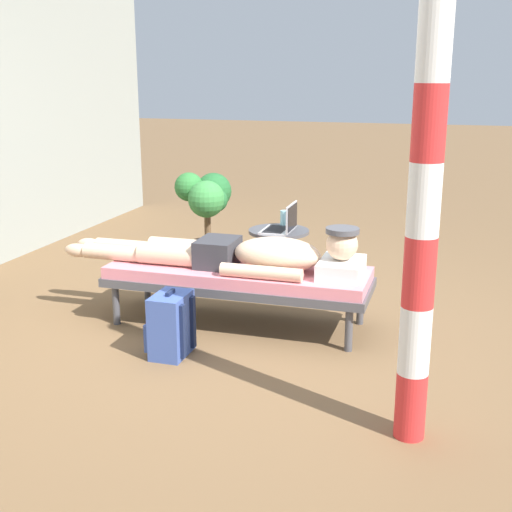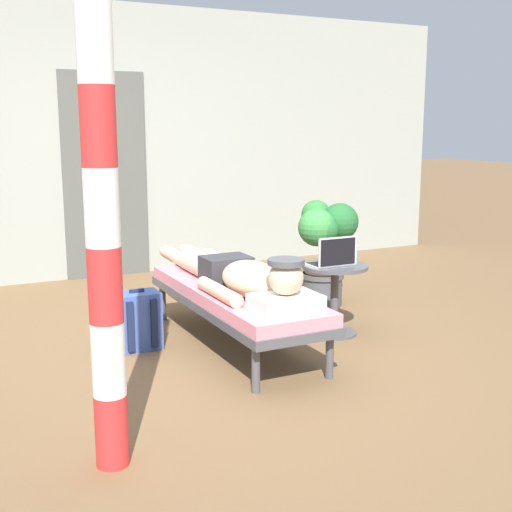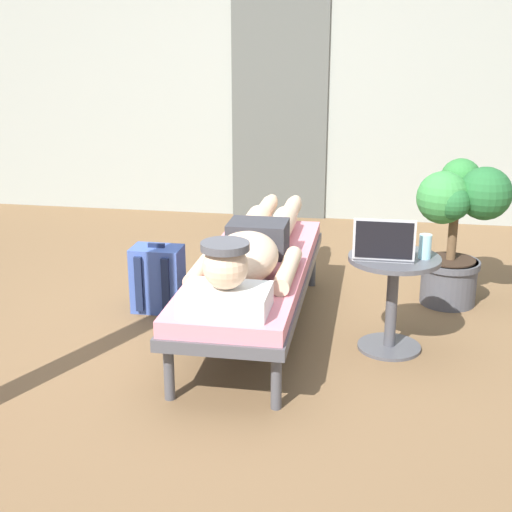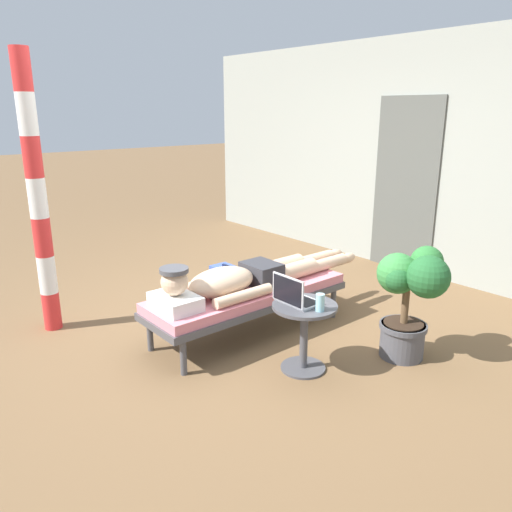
{
  "view_description": "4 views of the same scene",
  "coord_description": "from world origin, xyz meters",
  "px_view_note": "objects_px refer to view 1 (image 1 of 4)",
  "views": [
    {
      "loc": [
        -4.1,
        -1.29,
        1.73
      ],
      "look_at": [
        0.34,
        0.05,
        0.46
      ],
      "focal_mm": 47.35,
      "sensor_mm": 36.0,
      "label": 1
    },
    {
      "loc": [
        -1.72,
        -3.96,
        1.52
      ],
      "look_at": [
        0.26,
        -0.01,
        0.66
      ],
      "focal_mm": 47.06,
      "sensor_mm": 36.0,
      "label": 2
    },
    {
      "loc": [
        0.82,
        -3.57,
        1.67
      ],
      "look_at": [
        0.19,
        0.08,
        0.47
      ],
      "focal_mm": 50.38,
      "sensor_mm": 36.0,
      "label": 3
    },
    {
      "loc": [
        3.27,
        -2.4,
        1.89
      ],
      "look_at": [
        0.13,
        0.25,
        0.67
      ],
      "focal_mm": 34.84,
      "sensor_mm": 36.0,
      "label": 4
    }
  ],
  "objects_px": {
    "lounge_chair": "(238,277)",
    "potted_plant": "(207,213)",
    "drink_glass": "(284,218)",
    "porch_post": "(424,200)",
    "laptop": "(283,225)",
    "backpack": "(171,325)",
    "person_reclining": "(245,254)",
    "side_table": "(279,250)"
  },
  "relations": [
    {
      "from": "side_table",
      "to": "potted_plant",
      "type": "bearing_deg",
      "value": 62.79
    },
    {
      "from": "drink_glass",
      "to": "laptop",
      "type": "bearing_deg",
      "value": -167.22
    },
    {
      "from": "laptop",
      "to": "potted_plant",
      "type": "relative_size",
      "value": 0.35
    },
    {
      "from": "lounge_chair",
      "to": "porch_post",
      "type": "distance_m",
      "value": 1.95
    },
    {
      "from": "person_reclining",
      "to": "porch_post",
      "type": "bearing_deg",
      "value": -134.49
    },
    {
      "from": "potted_plant",
      "to": "porch_post",
      "type": "bearing_deg",
      "value": -140.48
    },
    {
      "from": "backpack",
      "to": "potted_plant",
      "type": "bearing_deg",
      "value": 13.45
    },
    {
      "from": "drink_glass",
      "to": "backpack",
      "type": "bearing_deg",
      "value": 167.91
    },
    {
      "from": "lounge_chair",
      "to": "potted_plant",
      "type": "bearing_deg",
      "value": 29.98
    },
    {
      "from": "backpack",
      "to": "laptop",
      "type": "bearing_deg",
      "value": -15.83
    },
    {
      "from": "drink_glass",
      "to": "lounge_chair",
      "type": "bearing_deg",
      "value": 174.14
    },
    {
      "from": "laptop",
      "to": "backpack",
      "type": "xyz_separation_m",
      "value": [
        -1.33,
        0.38,
        -0.39
      ]
    },
    {
      "from": "backpack",
      "to": "porch_post",
      "type": "relative_size",
      "value": 0.18
    },
    {
      "from": "side_table",
      "to": "drink_glass",
      "type": "distance_m",
      "value": 0.27
    },
    {
      "from": "person_reclining",
      "to": "side_table",
      "type": "distance_m",
      "value": 0.78
    },
    {
      "from": "side_table",
      "to": "laptop",
      "type": "relative_size",
      "value": 1.69
    },
    {
      "from": "laptop",
      "to": "potted_plant",
      "type": "distance_m",
      "value": 0.92
    },
    {
      "from": "potted_plant",
      "to": "porch_post",
      "type": "height_order",
      "value": "porch_post"
    },
    {
      "from": "porch_post",
      "to": "person_reclining",
      "type": "bearing_deg",
      "value": 45.51
    },
    {
      "from": "backpack",
      "to": "lounge_chair",
      "type": "bearing_deg",
      "value": -20.56
    },
    {
      "from": "lounge_chair",
      "to": "person_reclining",
      "type": "relative_size",
      "value": 0.85
    },
    {
      "from": "porch_post",
      "to": "drink_glass",
      "type": "bearing_deg",
      "value": 29.26
    },
    {
      "from": "person_reclining",
      "to": "laptop",
      "type": "distance_m",
      "value": 0.71
    },
    {
      "from": "potted_plant",
      "to": "porch_post",
      "type": "distance_m",
      "value": 3.12
    },
    {
      "from": "lounge_chair",
      "to": "backpack",
      "type": "distance_m",
      "value": 0.69
    },
    {
      "from": "side_table",
      "to": "laptop",
      "type": "xyz_separation_m",
      "value": [
        -0.06,
        -0.05,
        0.23
      ]
    },
    {
      "from": "side_table",
      "to": "lounge_chair",
      "type": "bearing_deg",
      "value": 173.27
    },
    {
      "from": "lounge_chair",
      "to": "potted_plant",
      "type": "distance_m",
      "value": 1.34
    },
    {
      "from": "drink_glass",
      "to": "porch_post",
      "type": "height_order",
      "value": "porch_post"
    },
    {
      "from": "backpack",
      "to": "porch_post",
      "type": "bearing_deg",
      "value": -110.8
    },
    {
      "from": "side_table",
      "to": "potted_plant",
      "type": "xyz_separation_m",
      "value": [
        0.39,
        0.75,
        0.18
      ]
    },
    {
      "from": "lounge_chair",
      "to": "laptop",
      "type": "xyz_separation_m",
      "value": [
        0.7,
        -0.14,
        0.24
      ]
    },
    {
      "from": "backpack",
      "to": "potted_plant",
      "type": "height_order",
      "value": "potted_plant"
    },
    {
      "from": "lounge_chair",
      "to": "backpack",
      "type": "relative_size",
      "value": 4.36
    },
    {
      "from": "porch_post",
      "to": "side_table",
      "type": "bearing_deg",
      "value": 31.17
    },
    {
      "from": "potted_plant",
      "to": "porch_post",
      "type": "relative_size",
      "value": 0.38
    },
    {
      "from": "laptop",
      "to": "porch_post",
      "type": "height_order",
      "value": "porch_post"
    },
    {
      "from": "laptop",
      "to": "porch_post",
      "type": "xyz_separation_m",
      "value": [
        -1.91,
        -1.14,
        0.6
      ]
    },
    {
      "from": "drink_glass",
      "to": "porch_post",
      "type": "distance_m",
      "value": 2.5
    },
    {
      "from": "lounge_chair",
      "to": "laptop",
      "type": "relative_size",
      "value": 5.97
    },
    {
      "from": "backpack",
      "to": "side_table",
      "type": "bearing_deg",
      "value": -13.2
    },
    {
      "from": "side_table",
      "to": "potted_plant",
      "type": "relative_size",
      "value": 0.59
    }
  ]
}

